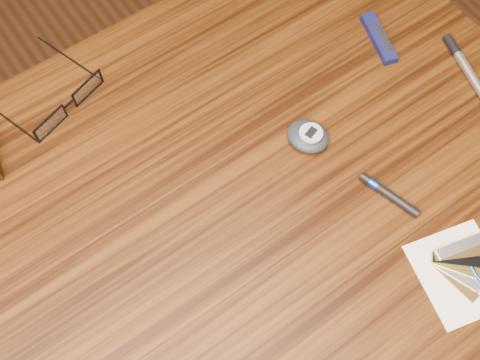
{
  "coord_description": "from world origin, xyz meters",
  "views": [
    {
      "loc": [
        -0.13,
        -0.25,
        1.44
      ],
      "look_at": [
        0.06,
        0.03,
        0.76
      ],
      "focal_mm": 45.0,
      "sensor_mm": 36.0,
      "label": 1
    }
  ],
  "objects_px": {
    "desk": "(215,254)",
    "eyeglasses": "(65,103)",
    "pedometer": "(308,136)",
    "silver_pen": "(468,71)",
    "notepad_keys": "(476,272)",
    "pocket_knife": "(379,38)"
  },
  "relations": [
    {
      "from": "desk",
      "to": "eyeglasses",
      "type": "height_order",
      "value": "eyeglasses"
    },
    {
      "from": "desk",
      "to": "pedometer",
      "type": "distance_m",
      "value": 0.21
    },
    {
      "from": "desk",
      "to": "pedometer",
      "type": "relative_size",
      "value": 14.44
    },
    {
      "from": "pedometer",
      "to": "silver_pen",
      "type": "relative_size",
      "value": 0.46
    },
    {
      "from": "notepad_keys",
      "to": "pocket_knife",
      "type": "distance_m",
      "value": 0.36
    },
    {
      "from": "notepad_keys",
      "to": "pocket_knife",
      "type": "height_order",
      "value": "notepad_keys"
    },
    {
      "from": "pocket_knife",
      "to": "notepad_keys",
      "type": "bearing_deg",
      "value": -112.72
    },
    {
      "from": "pedometer",
      "to": "pocket_knife",
      "type": "relative_size",
      "value": 0.75
    },
    {
      "from": "notepad_keys",
      "to": "desk",
      "type": "bearing_deg",
      "value": 133.62
    },
    {
      "from": "pedometer",
      "to": "notepad_keys",
      "type": "distance_m",
      "value": 0.27
    },
    {
      "from": "desk",
      "to": "notepad_keys",
      "type": "bearing_deg",
      "value": -46.38
    },
    {
      "from": "pedometer",
      "to": "pocket_knife",
      "type": "distance_m",
      "value": 0.2
    },
    {
      "from": "notepad_keys",
      "to": "silver_pen",
      "type": "xyz_separation_m",
      "value": [
        0.2,
        0.22,
        0.0
      ]
    },
    {
      "from": "pocket_knife",
      "to": "eyeglasses",
      "type": "bearing_deg",
      "value": 159.47
    },
    {
      "from": "pedometer",
      "to": "notepad_keys",
      "type": "xyz_separation_m",
      "value": [
        0.05,
        -0.26,
        -0.01
      ]
    },
    {
      "from": "desk",
      "to": "eyeglasses",
      "type": "relative_size",
      "value": 6.2
    },
    {
      "from": "desk",
      "to": "silver_pen",
      "type": "xyz_separation_m",
      "value": [
        0.42,
        -0.02,
        0.11
      ]
    },
    {
      "from": "notepad_keys",
      "to": "pocket_knife",
      "type": "bearing_deg",
      "value": 67.28
    },
    {
      "from": "silver_pen",
      "to": "desk",
      "type": "bearing_deg",
      "value": 177.66
    },
    {
      "from": "eyeglasses",
      "to": "pedometer",
      "type": "bearing_deg",
      "value": -44.25
    },
    {
      "from": "pedometer",
      "to": "pocket_knife",
      "type": "xyz_separation_m",
      "value": [
        0.19,
        0.07,
        -0.0
      ]
    },
    {
      "from": "eyeglasses",
      "to": "notepad_keys",
      "type": "distance_m",
      "value": 0.57
    }
  ]
}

